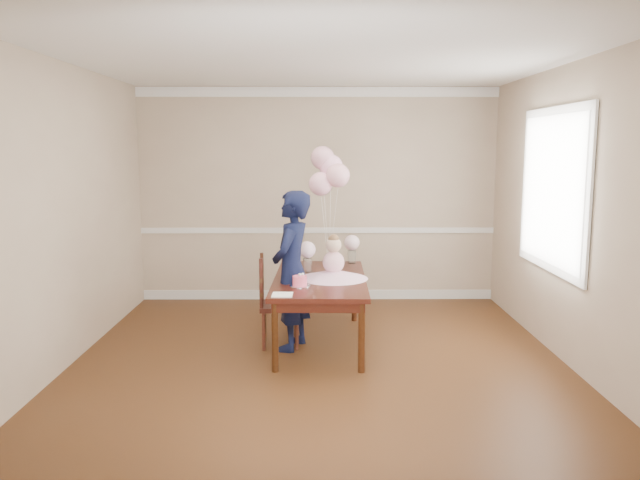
# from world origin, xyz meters

# --- Properties ---
(floor) EXTENTS (4.50, 5.00, 0.00)m
(floor) POSITION_xyz_m (0.00, 0.00, 0.00)
(floor) COLOR #351D0D
(floor) RESTS_ON ground
(ceiling) EXTENTS (4.50, 5.00, 0.02)m
(ceiling) POSITION_xyz_m (0.00, 0.00, 2.70)
(ceiling) COLOR silver
(ceiling) RESTS_ON wall_back
(wall_back) EXTENTS (4.50, 0.02, 2.70)m
(wall_back) POSITION_xyz_m (0.00, 2.50, 1.35)
(wall_back) COLOR tan
(wall_back) RESTS_ON floor
(wall_front) EXTENTS (4.50, 0.02, 2.70)m
(wall_front) POSITION_xyz_m (0.00, -2.50, 1.35)
(wall_front) COLOR tan
(wall_front) RESTS_ON floor
(wall_left) EXTENTS (0.02, 5.00, 2.70)m
(wall_left) POSITION_xyz_m (-2.25, 0.00, 1.35)
(wall_left) COLOR tan
(wall_left) RESTS_ON floor
(wall_right) EXTENTS (0.02, 5.00, 2.70)m
(wall_right) POSITION_xyz_m (2.25, 0.00, 1.35)
(wall_right) COLOR tan
(wall_right) RESTS_ON floor
(chair_rail_trim) EXTENTS (4.50, 0.02, 0.07)m
(chair_rail_trim) POSITION_xyz_m (0.00, 2.49, 0.90)
(chair_rail_trim) COLOR silver
(chair_rail_trim) RESTS_ON wall_back
(crown_molding) EXTENTS (4.50, 0.02, 0.12)m
(crown_molding) POSITION_xyz_m (0.00, 2.49, 2.63)
(crown_molding) COLOR white
(crown_molding) RESTS_ON wall_back
(baseboard_trim) EXTENTS (4.50, 0.02, 0.12)m
(baseboard_trim) POSITION_xyz_m (0.00, 2.49, 0.06)
(baseboard_trim) COLOR silver
(baseboard_trim) RESTS_ON floor
(window_frame) EXTENTS (0.02, 1.66, 1.56)m
(window_frame) POSITION_xyz_m (2.23, 0.50, 1.55)
(window_frame) COLOR white
(window_frame) RESTS_ON wall_right
(window_blinds) EXTENTS (0.01, 1.50, 1.40)m
(window_blinds) POSITION_xyz_m (2.21, 0.50, 1.55)
(window_blinds) COLOR white
(window_blinds) RESTS_ON wall_right
(dining_table_top) EXTENTS (0.94, 1.82, 0.04)m
(dining_table_top) POSITION_xyz_m (0.02, 0.66, 0.65)
(dining_table_top) COLOR black
(dining_table_top) RESTS_ON table_leg_fl
(table_apron) EXTENTS (0.85, 1.72, 0.09)m
(table_apron) POSITION_xyz_m (0.02, 0.66, 0.58)
(table_apron) COLOR black
(table_apron) RESTS_ON table_leg_fl
(table_leg_fl) EXTENTS (0.06, 0.06, 0.63)m
(table_leg_fl) POSITION_xyz_m (-0.38, -0.15, 0.31)
(table_leg_fl) COLOR black
(table_leg_fl) RESTS_ON floor
(table_leg_fr) EXTENTS (0.06, 0.06, 0.63)m
(table_leg_fr) POSITION_xyz_m (0.37, -0.17, 0.31)
(table_leg_fr) COLOR black
(table_leg_fr) RESTS_ON floor
(table_leg_bl) EXTENTS (0.06, 0.06, 0.63)m
(table_leg_bl) POSITION_xyz_m (-0.34, 1.50, 0.31)
(table_leg_bl) COLOR black
(table_leg_bl) RESTS_ON floor
(table_leg_br) EXTENTS (0.06, 0.06, 0.63)m
(table_leg_br) POSITION_xyz_m (0.41, 1.48, 0.31)
(table_leg_br) COLOR black
(table_leg_br) RESTS_ON floor
(baby_skirt) EXTENTS (0.70, 0.70, 0.09)m
(baby_skirt) POSITION_xyz_m (0.15, 0.61, 0.72)
(baby_skirt) COLOR #F4B3D8
(baby_skirt) RESTS_ON dining_table_top
(baby_torso) EXTENTS (0.22, 0.22, 0.22)m
(baby_torso) POSITION_xyz_m (0.15, 0.61, 0.83)
(baby_torso) COLOR #FFA1D9
(baby_torso) RESTS_ON baby_skirt
(baby_head) EXTENTS (0.15, 0.15, 0.15)m
(baby_head) POSITION_xyz_m (0.15, 0.61, 1.00)
(baby_head) COLOR beige
(baby_head) RESTS_ON baby_torso
(baby_hair) EXTENTS (0.11, 0.11, 0.11)m
(baby_hair) POSITION_xyz_m (0.15, 0.61, 1.06)
(baby_hair) COLOR brown
(baby_hair) RESTS_ON baby_head
(cake_platter) EXTENTS (0.20, 0.20, 0.01)m
(cake_platter) POSITION_xyz_m (-0.17, 0.26, 0.68)
(cake_platter) COLOR silver
(cake_platter) RESTS_ON dining_table_top
(birthday_cake) EXTENTS (0.14, 0.14, 0.09)m
(birthday_cake) POSITION_xyz_m (-0.17, 0.26, 0.73)
(birthday_cake) COLOR #FF5075
(birthday_cake) RESTS_ON cake_platter
(cake_flower_a) EXTENTS (0.03, 0.03, 0.03)m
(cake_flower_a) POSITION_xyz_m (-0.17, 0.26, 0.78)
(cake_flower_a) COLOR white
(cake_flower_a) RESTS_ON birthday_cake
(cake_flower_b) EXTENTS (0.03, 0.03, 0.03)m
(cake_flower_b) POSITION_xyz_m (-0.15, 0.28, 0.78)
(cake_flower_b) COLOR white
(cake_flower_b) RESTS_ON birthday_cake
(rose_vase_near) EXTENTS (0.09, 0.09, 0.14)m
(rose_vase_near) POSITION_xyz_m (-0.11, 0.93, 0.74)
(rose_vase_near) COLOR white
(rose_vase_near) RESTS_ON dining_table_top
(roses_near) EXTENTS (0.17, 0.17, 0.17)m
(roses_near) POSITION_xyz_m (-0.11, 0.93, 0.91)
(roses_near) COLOR silver
(roses_near) RESTS_ON rose_vase_near
(rose_vase_far) EXTENTS (0.09, 0.09, 0.14)m
(rose_vase_far) POSITION_xyz_m (0.38, 1.42, 0.74)
(rose_vase_far) COLOR silver
(rose_vase_far) RESTS_ON dining_table_top
(roses_far) EXTENTS (0.17, 0.17, 0.17)m
(roses_far) POSITION_xyz_m (0.38, 1.42, 0.91)
(roses_far) COLOR silver
(roses_far) RESTS_ON rose_vase_far
(napkin) EXTENTS (0.18, 0.18, 0.01)m
(napkin) POSITION_xyz_m (-0.32, -0.09, 0.68)
(napkin) COLOR white
(napkin) RESTS_ON dining_table_top
(balloon_weight) EXTENTS (0.04, 0.04, 0.02)m
(balloon_weight) POSITION_xyz_m (0.12, 1.15, 0.68)
(balloon_weight) COLOR #B6B6BA
(balloon_weight) RESTS_ON dining_table_top
(balloon_a) EXTENTS (0.25, 0.25, 0.25)m
(balloon_a) POSITION_xyz_m (0.03, 1.16, 1.57)
(balloon_a) COLOR #FFB4CE
(balloon_a) RESTS_ON balloon_ribbon_a
(balloon_b) EXTENTS (0.25, 0.25, 0.25)m
(balloon_b) POSITION_xyz_m (0.21, 1.11, 1.66)
(balloon_b) COLOR #FBB1C4
(balloon_b) RESTS_ON balloon_ribbon_b
(balloon_c) EXTENTS (0.25, 0.25, 0.25)m
(balloon_c) POSITION_xyz_m (0.14, 1.24, 1.75)
(balloon_c) COLOR #FFB4DA
(balloon_c) RESTS_ON balloon_ribbon_c
(balloon_d) EXTENTS (0.25, 0.25, 0.25)m
(balloon_d) POSITION_xyz_m (0.05, 1.26, 1.84)
(balloon_d) COLOR #DB9BB1
(balloon_d) RESTS_ON balloon_ribbon_d
(balloon_ribbon_a) EXTENTS (0.08, 0.01, 0.75)m
(balloon_ribbon_a) POSITION_xyz_m (0.07, 1.15, 1.06)
(balloon_ribbon_a) COLOR white
(balloon_ribbon_a) RESTS_ON balloon_weight
(balloon_ribbon_b) EXTENTS (0.09, 0.05, 0.84)m
(balloon_ribbon_b) POSITION_xyz_m (0.16, 1.13, 1.10)
(balloon_ribbon_b) COLOR silver
(balloon_ribbon_b) RESTS_ON balloon_weight
(balloon_ribbon_c) EXTENTS (0.02, 0.08, 0.93)m
(balloon_ribbon_c) POSITION_xyz_m (0.13, 1.20, 1.15)
(balloon_ribbon_c) COLOR white
(balloon_ribbon_c) RESTS_ON balloon_weight
(balloon_ribbon_d) EXTENTS (0.07, 0.09, 1.02)m
(balloon_ribbon_d) POSITION_xyz_m (0.08, 1.21, 1.19)
(balloon_ribbon_d) COLOR white
(balloon_ribbon_d) RESTS_ON balloon_weight
(dining_chair_seat) EXTENTS (0.41, 0.41, 0.04)m
(dining_chair_seat) POSITION_xyz_m (-0.38, 0.59, 0.40)
(dining_chair_seat) COLOR black
(dining_chair_seat) RESTS_ON chair_leg_fl
(chair_leg_fl) EXTENTS (0.04, 0.04, 0.38)m
(chair_leg_fl) POSITION_xyz_m (-0.53, 0.42, 0.19)
(chair_leg_fl) COLOR #3D1810
(chair_leg_fl) RESTS_ON floor
(chair_leg_fr) EXTENTS (0.04, 0.04, 0.38)m
(chair_leg_fr) POSITION_xyz_m (-0.21, 0.44, 0.19)
(chair_leg_fr) COLOR #36170E
(chair_leg_fr) RESTS_ON floor
(chair_leg_bl) EXTENTS (0.04, 0.04, 0.38)m
(chair_leg_bl) POSITION_xyz_m (-0.55, 0.74, 0.19)
(chair_leg_bl) COLOR #37200F
(chair_leg_bl) RESTS_ON floor
(chair_leg_br) EXTENTS (0.04, 0.04, 0.38)m
(chair_leg_br) POSITION_xyz_m (-0.23, 0.76, 0.19)
(chair_leg_br) COLOR #37170F
(chair_leg_br) RESTS_ON floor
(chair_back_post_l) EXTENTS (0.04, 0.04, 0.50)m
(chair_back_post_l) POSITION_xyz_m (-0.55, 0.42, 0.66)
(chair_back_post_l) COLOR #34140E
(chair_back_post_l) RESTS_ON dining_chair_seat
(chair_back_post_r) EXTENTS (0.04, 0.04, 0.50)m
(chair_back_post_r) POSITION_xyz_m (-0.57, 0.74, 0.66)
(chair_back_post_r) COLOR #361A0E
(chair_back_post_r) RESTS_ON dining_chair_seat
(chair_slat_low) EXTENTS (0.05, 0.36, 0.04)m
(chair_slat_low) POSITION_xyz_m (-0.56, 0.58, 0.55)
(chair_slat_low) COLOR #321A0D
(chair_slat_low) RESTS_ON dining_chair_seat
(chair_slat_mid) EXTENTS (0.05, 0.36, 0.04)m
(chair_slat_mid) POSITION_xyz_m (-0.56, 0.58, 0.69)
(chair_slat_mid) COLOR #3B2010
(chair_slat_mid) RESTS_ON dining_chair_seat
(chair_slat_top) EXTENTS (0.05, 0.36, 0.04)m
(chair_slat_top) POSITION_xyz_m (-0.56, 0.58, 0.84)
(chair_slat_top) COLOR #3D1510
(chair_slat_top) RESTS_ON dining_chair_seat
(woman) EXTENTS (0.52, 0.65, 1.54)m
(woman) POSITION_xyz_m (-0.26, 0.50, 0.77)
(woman) COLOR black
(woman) RESTS_ON floor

